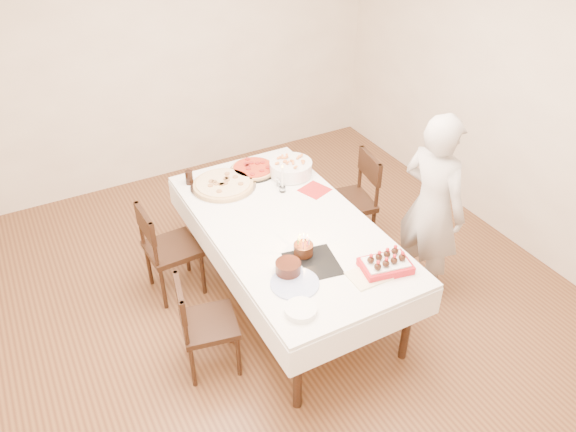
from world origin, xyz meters
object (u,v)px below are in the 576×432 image
chair_right_savory (348,202)px  birthday_cake (303,245)px  layer_cake (288,268)px  taper_candle (282,178)px  chair_left_dessert (209,324)px  strawberry_box (386,264)px  chair_left_savory (172,248)px  person (432,208)px  pizza_white (223,184)px  pasta_bowl (291,168)px  dining_table (288,263)px  pizza_pepperoni (253,169)px  cola_glass (189,178)px

chair_right_savory → birthday_cake: birthday_cake is taller
layer_cake → birthday_cake: 0.22m
taper_candle → chair_left_dessert: bearing=-142.2°
strawberry_box → birthday_cake: bearing=135.9°
chair_right_savory → layer_cake: (-1.08, -0.89, 0.35)m
chair_left_savory → strawberry_box: bearing=127.2°
person → taper_candle: bearing=37.0°
person → layer_cake: size_ratio=7.25×
pizza_white → taper_candle: taper_candle is taller
chair_left_dessert → pasta_bowl: 1.56m
dining_table → chair_right_savory: size_ratio=2.39×
pasta_bowl → taper_candle: taper_candle is taller
dining_table → pizza_pepperoni: pizza_pepperoni is taller
taper_candle → strawberry_box: size_ratio=0.77×
pizza_white → taper_candle: (0.39, -0.30, 0.10)m
chair_right_savory → taper_candle: 0.78m
dining_table → pizza_pepperoni: (0.11, 0.82, 0.40)m
chair_right_savory → pasta_bowl: chair_right_savory is taller
chair_left_dessert → pizza_pepperoni: (0.90, 1.16, 0.38)m
person → strawberry_box: (-0.72, -0.38, 0.00)m
chair_right_savory → layer_cake: chair_right_savory is taller
chair_left_dessert → person: size_ratio=0.50×
chair_left_savory → pizza_white: (0.54, 0.17, 0.35)m
taper_candle → birthday_cake: taper_candle is taller
dining_table → cola_glass: cola_glass is taller
birthday_cake → pizza_pepperoni: bearing=81.1°
chair_right_savory → pizza_white: (-1.04, 0.31, 0.32)m
chair_left_savory → pasta_bowl: size_ratio=2.35×
chair_right_savory → strawberry_box: chair_right_savory is taller
chair_left_dessert → pizza_white: size_ratio=1.46×
dining_table → pizza_white: bearing=107.0°
pizza_white → pasta_bowl: bearing=-9.5°
chair_right_savory → birthday_cake: 1.25m
chair_left_savory → birthday_cake: birthday_cake is taller
chair_left_savory → chair_left_dessert: (-0.04, -0.88, -0.03)m
pizza_white → pizza_pepperoni: 0.34m
person → taper_candle: size_ratio=6.22×
chair_left_savory → layer_cake: (0.49, -1.03, 0.37)m
dining_table → pizza_pepperoni: bearing=82.6°
person → pizza_white: 1.68m
chair_left_savory → layer_cake: size_ratio=3.88×
cola_glass → birthday_cake: bearing=-73.9°
person → strawberry_box: size_ratio=4.76×
dining_table → pasta_bowl: (0.36, 0.62, 0.44)m
chair_right_savory → pizza_pepperoni: chair_right_savory is taller
pasta_bowl → layer_cake: 1.27m
dining_table → birthday_cake: size_ratio=15.01×
chair_left_dessert → strawberry_box: size_ratio=2.39×
pizza_white → birthday_cake: bearing=-82.7°
pasta_bowl → taper_candle: (-0.19, -0.20, 0.06)m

